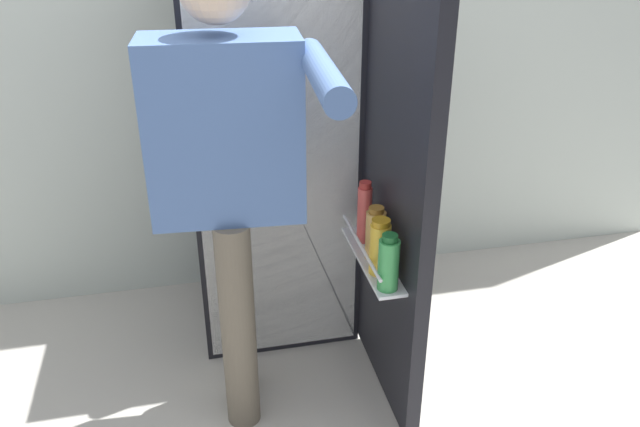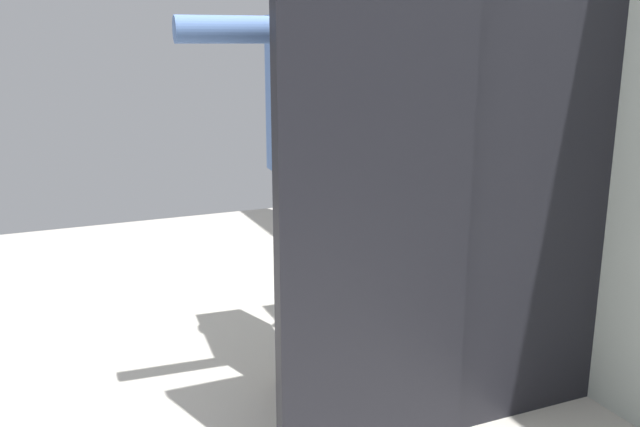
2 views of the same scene
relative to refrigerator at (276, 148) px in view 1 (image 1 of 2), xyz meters
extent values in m
plane|color=#B7B2A8|center=(-0.03, -0.50, -0.81)|extent=(5.86, 5.86, 0.00)
cube|color=black|center=(-0.03, 0.05, 0.00)|extent=(0.64, 0.61, 1.63)
cube|color=white|center=(-0.03, -0.25, 0.00)|extent=(0.60, 0.01, 1.59)
cube|color=white|center=(-0.03, -0.20, 0.13)|extent=(0.56, 0.09, 0.01)
cube|color=black|center=(0.32, -0.56, 0.00)|extent=(0.05, 0.61, 1.56)
cube|color=white|center=(0.25, -0.56, -0.23)|extent=(0.10, 0.48, 0.01)
cylinder|color=silver|center=(0.20, -0.56, -0.17)|extent=(0.01, 0.46, 0.01)
cylinder|color=tan|center=(0.26, -0.56, -0.13)|extent=(0.07, 0.07, 0.18)
cylinder|color=#996623|center=(0.26, -0.56, -0.04)|extent=(0.05, 0.05, 0.02)
cylinder|color=#DB4C47|center=(0.25, -0.43, -0.11)|extent=(0.05, 0.05, 0.21)
cylinder|color=#B22D28|center=(0.25, -0.43, 0.00)|extent=(0.04, 0.04, 0.02)
cylinder|color=green|center=(0.24, -0.75, -0.13)|extent=(0.07, 0.07, 0.17)
cylinder|color=#195B28|center=(0.24, -0.75, -0.04)|extent=(0.05, 0.05, 0.02)
cylinder|color=gold|center=(0.24, -0.66, -0.13)|extent=(0.07, 0.07, 0.18)
cylinder|color=#BC8419|center=(0.24, -0.66, -0.03)|extent=(0.06, 0.06, 0.02)
cylinder|color=red|center=(0.02, -0.20, 0.18)|extent=(0.09, 0.09, 0.09)
cylinder|color=#665B4C|center=(-0.23, -0.44, -0.41)|extent=(0.12, 0.12, 0.80)
cylinder|color=#665B4C|center=(-0.24, -0.61, -0.41)|extent=(0.12, 0.12, 0.80)
cube|color=#4C6BA3|center=(-0.23, -0.53, 0.27)|extent=(0.49, 0.25, 0.57)
cylinder|color=#4C6BA3|center=(-0.22, -0.29, 0.25)|extent=(0.08, 0.08, 0.54)
cylinder|color=#4C6BA3|center=(0.02, -0.78, 0.50)|extent=(0.12, 0.54, 0.08)
camera|label=1|loc=(-0.34, -2.40, 0.92)|focal=35.72mm
camera|label=2|loc=(1.99, -1.46, 0.46)|focal=38.15mm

